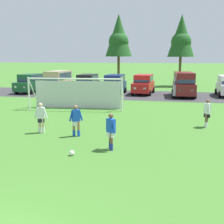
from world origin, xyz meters
name	(u,v)px	position (x,y,z in m)	size (l,w,h in m)	color
ground_plane	(116,116)	(0.00, 15.00, 0.00)	(400.00, 400.00, 0.00)	#3D7028
parking_lot_strip	(137,95)	(0.00, 26.66, 0.00)	(52.00, 8.40, 0.01)	#333335
soccer_ball	(72,153)	(-0.17, 6.39, 0.11)	(0.22, 0.22, 0.22)	white
soccer_goal	(77,93)	(-3.62, 17.17, 1.29)	(7.56, 2.59, 2.57)	white
player_striker_near	(207,113)	(5.86, 12.82, 0.82)	(0.38, 0.73, 1.64)	brown
player_midfield_center	(76,121)	(-0.98, 9.31, 0.82)	(0.68, 0.46, 1.64)	#936B4C
player_defender_far	(111,132)	(1.26, 7.51, 0.82)	(0.58, 0.58, 1.64)	brown
player_winger_left	(41,118)	(-3.06, 9.58, 0.82)	(0.75, 0.34, 1.64)	beige
parked_car_slot_far_left	(30,83)	(-12.46, 26.30, 1.11)	(2.19, 4.62, 2.16)	#194C2D
parked_car_slot_left	(58,81)	(-9.20, 26.81, 1.34)	(2.27, 4.84, 2.52)	tan
parked_car_slot_center_left	(87,84)	(-5.72, 26.96, 1.11)	(2.16, 4.61, 2.16)	black
parked_car_slot_center	(115,84)	(-2.56, 27.00, 1.11)	(2.20, 4.63, 2.16)	navy
parked_car_slot_center_right	(143,84)	(0.60, 27.68, 1.11)	(2.35, 4.71, 2.16)	red
parked_car_slot_right	(183,86)	(4.84, 26.47, 1.11)	(2.20, 4.63, 2.16)	#B2B2BC
parked_car_slot_far_right	(184,84)	(4.94, 26.44, 1.34)	(2.46, 4.93, 2.52)	maroon
tree_left_edge	(119,37)	(-3.94, 36.59, 6.90)	(3.77, 3.77, 10.04)	brown
tree_mid_left	(181,37)	(4.69, 37.88, 6.81)	(3.72, 3.72, 9.91)	brown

